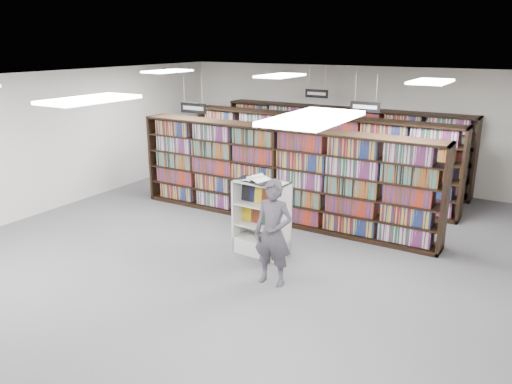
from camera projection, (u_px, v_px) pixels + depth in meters
The scene contains 18 objects.
floor at pixel (229, 251), 9.51m from camera, with size 12.00×12.00×0.00m, color #4E4E53.
ceiling at pixel (226, 80), 8.58m from camera, with size 10.00×12.00×0.10m, color white.
wall_back at pixel (346, 124), 13.99m from camera, with size 10.00×0.10×3.20m, color silver.
wall_left at pixel (47, 143), 11.48m from camera, with size 0.10×12.00×3.20m, color silver.
bookshelf_row_near at pixel (279, 175), 10.85m from camera, with size 7.00×0.60×2.10m.
bookshelf_row_mid at pixel (317, 157), 12.50m from camera, with size 7.00×0.60×2.10m.
bookshelf_row_far at pixel (342, 145), 13.90m from camera, with size 7.00×0.60×2.10m.
aisle_sign_left at pixel (193, 107), 10.33m from camera, with size 0.65×0.02×0.80m.
aisle_sign_right at pixel (365, 106), 10.51m from camera, with size 0.65×0.02×0.80m.
aisle_sign_center at pixel (317, 93), 13.13m from camera, with size 0.65×0.02×0.80m.
troffer_front_center at pixel (90, 100), 6.12m from camera, with size 0.60×1.20×0.04m, color white.
troffer_front_right at pixel (313, 118), 4.66m from camera, with size 0.60×1.20×0.04m, color white.
troffer_back_left at pixel (168, 71), 11.70m from camera, with size 0.60×1.20×0.04m, color white.
troffer_back_center at pixel (280, 76), 10.24m from camera, with size 0.60×1.20×0.04m, color white.
troffer_back_right at pixel (431, 82), 8.78m from camera, with size 0.60×1.20×0.04m, color white.
endcap_display at pixel (263, 229), 9.32m from camera, with size 1.03×0.55×1.41m.
open_book at pixel (256, 179), 9.05m from camera, with size 0.77×0.56×0.13m.
shopper at pixel (273, 233), 8.03m from camera, with size 0.64×0.42×1.77m, color #47434C.
Camera 1 is at (4.91, -7.28, 3.86)m, focal length 35.00 mm.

